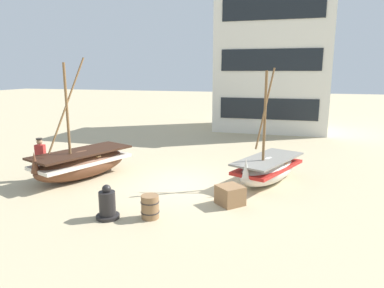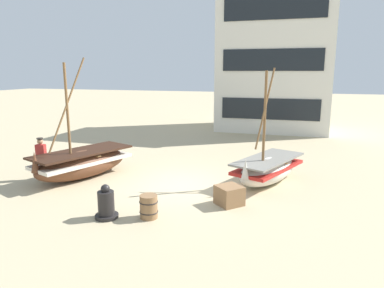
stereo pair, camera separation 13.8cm
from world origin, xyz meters
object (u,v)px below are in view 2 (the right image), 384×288
wooden_barrel (149,207)px  harbor_building_main (275,61)px  fishing_boat_near_left (268,169)px  capstan_winch (106,205)px  cargo_crate (229,195)px  fishing_boat_centre_large (82,163)px  fisherman_by_hull (42,159)px

wooden_barrel → harbor_building_main: size_ratio=0.07×
harbor_building_main → wooden_barrel: bearing=-97.2°
harbor_building_main → fishing_boat_near_left: bearing=-86.4°
capstan_winch → harbor_building_main: harbor_building_main is taller
fishing_boat_near_left → harbor_building_main: 13.90m
wooden_barrel → fishing_boat_near_left: bearing=55.4°
harbor_building_main → cargo_crate: bearing=-90.6°
wooden_barrel → cargo_crate: size_ratio=0.93×
capstan_winch → fishing_boat_centre_large: bearing=132.6°
fishing_boat_near_left → fishing_boat_centre_large: (-7.25, -1.51, 0.07)m
capstan_winch → wooden_barrel: (1.20, 0.35, -0.06)m
fishing_boat_centre_large → capstan_winch: fishing_boat_centre_large is taller
wooden_barrel → fisherman_by_hull: bearing=158.1°
fishing_boat_centre_large → fisherman_by_hull: fishing_boat_centre_large is taller
fishing_boat_near_left → harbor_building_main: harbor_building_main is taller
cargo_crate → harbor_building_main: (0.16, 15.85, 4.65)m
fisherman_by_hull → fishing_boat_centre_large: bearing=25.5°
cargo_crate → fisherman_by_hull: bearing=176.1°
fisherman_by_hull → cargo_crate: 7.69m
fishing_boat_centre_large → fisherman_by_hull: 1.56m
fishing_boat_centre_large → cargo_crate: (6.27, -1.19, -0.30)m
fisherman_by_hull → harbor_building_main: 17.69m
fisherman_by_hull → capstan_winch: fisherman_by_hull is taller
capstan_winch → wooden_barrel: capstan_winch is taller
fishing_boat_centre_large → harbor_building_main: bearing=66.3°
capstan_winch → fishing_boat_near_left: bearing=48.3°
harbor_building_main → fisherman_by_hull: bearing=-117.0°
wooden_barrel → capstan_winch: bearing=-163.7°
fishing_boat_centre_large → harbor_building_main: harbor_building_main is taller
fishing_boat_centre_large → fisherman_by_hull: size_ratio=2.83×
capstan_winch → harbor_building_main: (3.43, 17.92, 4.55)m
capstan_winch → cargo_crate: bearing=32.4°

